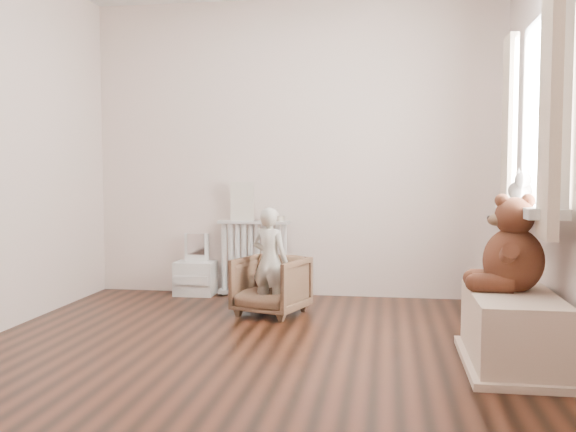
# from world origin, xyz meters

# --- Properties ---
(floor) EXTENTS (3.60, 3.60, 0.01)m
(floor) POSITION_xyz_m (0.00, 0.00, 0.00)
(floor) COLOR black
(floor) RESTS_ON ground
(back_wall) EXTENTS (3.60, 0.02, 2.60)m
(back_wall) POSITION_xyz_m (0.00, 1.80, 1.30)
(back_wall) COLOR white
(back_wall) RESTS_ON ground
(front_wall) EXTENTS (3.60, 0.02, 2.60)m
(front_wall) POSITION_xyz_m (0.00, -1.80, 1.30)
(front_wall) COLOR white
(front_wall) RESTS_ON ground
(right_wall) EXTENTS (0.02, 3.60, 2.60)m
(right_wall) POSITION_xyz_m (1.80, 0.00, 1.30)
(right_wall) COLOR white
(right_wall) RESTS_ON ground
(window) EXTENTS (0.03, 0.90, 1.10)m
(window) POSITION_xyz_m (1.76, 0.30, 1.45)
(window) COLOR white
(window) RESTS_ON right_wall
(window_sill) EXTENTS (0.22, 1.10, 0.06)m
(window_sill) POSITION_xyz_m (1.67, 0.30, 0.87)
(window_sill) COLOR silver
(window_sill) RESTS_ON right_wall
(curtain_left) EXTENTS (0.06, 0.26, 1.30)m
(curtain_left) POSITION_xyz_m (1.65, -0.27, 1.39)
(curtain_left) COLOR beige
(curtain_left) RESTS_ON right_wall
(curtain_right) EXTENTS (0.06, 0.26, 1.30)m
(curtain_right) POSITION_xyz_m (1.65, 0.87, 1.39)
(curtain_right) COLOR beige
(curtain_right) RESTS_ON right_wall
(radiator) EXTENTS (0.63, 0.12, 0.67)m
(radiator) POSITION_xyz_m (-0.35, 1.68, 0.39)
(radiator) COLOR silver
(radiator) RESTS_ON floor
(paper_doll) EXTENTS (0.21, 0.02, 0.34)m
(paper_doll) POSITION_xyz_m (-0.45, 1.68, 0.84)
(paper_doll) COLOR beige
(paper_doll) RESTS_ON radiator
(tin_a) EXTENTS (0.09, 0.09, 0.05)m
(tin_a) POSITION_xyz_m (-0.21, 1.68, 0.69)
(tin_a) COLOR #A59E8C
(tin_a) RESTS_ON radiator
(tin_b) EXTENTS (0.08, 0.08, 0.05)m
(tin_b) POSITION_xyz_m (-0.11, 1.68, 0.69)
(tin_b) COLOR #A59E8C
(tin_b) RESTS_ON radiator
(toy_vanity) EXTENTS (0.35, 0.25, 0.55)m
(toy_vanity) POSITION_xyz_m (-0.87, 1.65, 0.28)
(toy_vanity) COLOR silver
(toy_vanity) RESTS_ON floor
(armchair) EXTENTS (0.61, 0.62, 0.45)m
(armchair) POSITION_xyz_m (-0.06, 0.98, 0.22)
(armchair) COLOR brown
(armchair) RESTS_ON floor
(child) EXTENTS (0.34, 0.28, 0.81)m
(child) POSITION_xyz_m (-0.06, 0.93, 0.43)
(child) COLOR beige
(child) RESTS_ON armchair
(toy_bench) EXTENTS (0.47, 0.88, 0.42)m
(toy_bench) POSITION_xyz_m (1.52, -0.10, 0.20)
(toy_bench) COLOR beige
(toy_bench) RESTS_ON floor
(teddy_bear) EXTENTS (0.46, 0.36, 0.55)m
(teddy_bear) POSITION_xyz_m (1.53, -0.00, 0.67)
(teddy_bear) COLOR #3D1C11
(teddy_bear) RESTS_ON toy_bench
(plush_cat) EXTENTS (0.23, 0.28, 0.21)m
(plush_cat) POSITION_xyz_m (1.66, 0.50, 1.00)
(plush_cat) COLOR #655D57
(plush_cat) RESTS_ON window_sill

